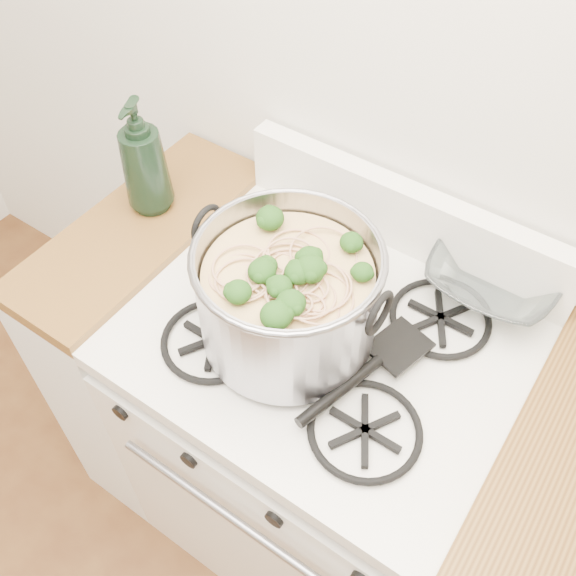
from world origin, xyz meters
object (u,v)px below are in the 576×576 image
(gas_range, at_px, (318,441))
(stock_pot, at_px, (288,297))
(glass_bowl, at_px, (492,281))
(bottle, at_px, (143,157))
(spatula, at_px, (399,344))

(gas_range, relative_size, stock_pot, 2.50)
(glass_bowl, height_order, bottle, bottle)
(stock_pot, relative_size, glass_bowl, 3.51)
(spatula, distance_m, glass_bowl, 0.26)
(stock_pot, relative_size, bottle, 1.34)
(gas_range, xyz_separation_m, bottle, (-0.52, 0.07, 0.62))
(stock_pot, height_order, spatula, stock_pot)
(gas_range, bearing_deg, glass_bowl, 51.60)
(stock_pot, height_order, bottle, bottle)
(spatula, height_order, bottle, bottle)
(glass_bowl, xyz_separation_m, bottle, (-0.74, -0.21, 0.12))
(gas_range, height_order, glass_bowl, glass_bowl)
(stock_pot, height_order, glass_bowl, stock_pot)
(glass_bowl, bearing_deg, stock_pot, -129.80)
(stock_pot, distance_m, bottle, 0.48)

